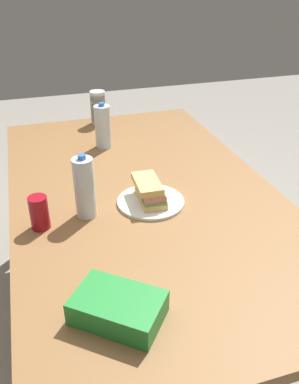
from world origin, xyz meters
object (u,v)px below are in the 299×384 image
at_px(plastic_cup_stack, 98,108).
at_px(water_bottle_spare, 84,188).
at_px(chip_bag, 118,308).
at_px(soda_can_red, 39,213).
at_px(sandwich, 149,191).
at_px(water_bottle_tall, 103,127).
at_px(dining_table, 143,206).
at_px(paper_plate, 149,202).

distance_m(plastic_cup_stack, water_bottle_spare, 0.95).
bearing_deg(chip_bag, soda_can_red, -32.29).
xyz_separation_m(sandwich, water_bottle_spare, (-0.01, 0.24, 0.06)).
bearing_deg(plastic_cup_stack, water_bottle_tall, 173.03).
bearing_deg(plastic_cup_stack, chip_bag, 170.92).
bearing_deg(water_bottle_spare, soda_can_red, 100.37).
bearing_deg(sandwich, dining_table, -3.67).
height_order(dining_table, soda_can_red, soda_can_red).
xyz_separation_m(paper_plate, water_bottle_spare, (-0.01, 0.24, 0.11)).
relative_size(paper_plate, sandwich, 1.39).
relative_size(dining_table, soda_can_red, 14.91).
height_order(chip_bag, plastic_cup_stack, plastic_cup_stack).
bearing_deg(paper_plate, water_bottle_spare, 92.43).
height_order(dining_table, chip_bag, chip_bag).
relative_size(soda_can_red, water_bottle_tall, 0.54).
height_order(water_bottle_tall, water_bottle_spare, water_bottle_spare).
distance_m(soda_can_red, water_bottle_spare, 0.18).
bearing_deg(plastic_cup_stack, water_bottle_spare, 166.23).
bearing_deg(chip_bag, paper_plate, -76.24).
xyz_separation_m(water_bottle_tall, water_bottle_spare, (-0.59, 0.19, 0.01)).
bearing_deg(soda_can_red, chip_bag, -161.36).
relative_size(paper_plate, water_bottle_spare, 1.06).
height_order(dining_table, water_bottle_spare, water_bottle_spare).
distance_m(soda_can_red, chip_bag, 0.51).
distance_m(paper_plate, sandwich, 0.05).
bearing_deg(water_bottle_spare, water_bottle_tall, -17.45).
xyz_separation_m(chip_bag, water_bottle_tall, (1.11, -0.19, 0.07)).
bearing_deg(water_bottle_tall, soda_can_red, 150.51).
distance_m(dining_table, plastic_cup_stack, 0.83).
height_order(soda_can_red, water_bottle_tall, water_bottle_tall).
bearing_deg(dining_table, sandwich, 176.33).
relative_size(sandwich, water_bottle_spare, 0.76).
bearing_deg(water_bottle_tall, chip_bag, 170.29).
distance_m(paper_plate, soda_can_red, 0.42).
distance_m(dining_table, chip_bag, 0.69).
height_order(sandwich, chip_bag, sandwich).
bearing_deg(paper_plate, water_bottle_tall, 5.73).
distance_m(chip_bag, water_bottle_tall, 1.12).
distance_m(soda_can_red, plastic_cup_stack, 1.04).
relative_size(paper_plate, soda_can_red, 2.12).
height_order(paper_plate, soda_can_red, soda_can_red).
bearing_deg(dining_table, chip_bag, 158.14).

